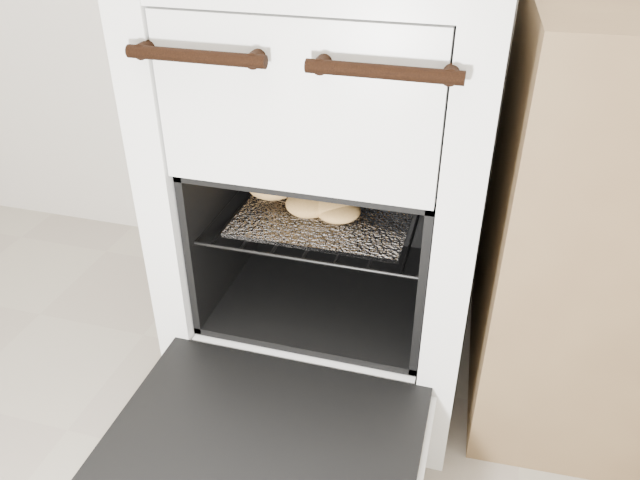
{
  "coord_description": "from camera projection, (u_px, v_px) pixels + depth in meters",
  "views": [
    {
      "loc": [
        0.49,
        -0.1,
        1.13
      ],
      "look_at": [
        0.19,
        0.99,
        0.43
      ],
      "focal_mm": 35.0,
      "sensor_mm": 36.0,
      "label": 1
    }
  ],
  "objects": [
    {
      "name": "foil_sheet",
      "position": [
        328.0,
        210.0,
        1.36
      ],
      "size": [
        0.36,
        0.32,
        0.01
      ],
      "primitive_type": "cube",
      "color": "white",
      "rests_on": "oven_rack"
    },
    {
      "name": "stove",
      "position": [
        339.0,
        186.0,
        1.42
      ],
      "size": [
        0.64,
        0.71,
        0.98
      ],
      "color": "silver",
      "rests_on": "ground"
    },
    {
      "name": "oven_rack",
      "position": [
        331.0,
        208.0,
        1.38
      ],
      "size": [
        0.47,
        0.45,
        0.01
      ],
      "color": "black",
      "rests_on": "stove"
    },
    {
      "name": "baked_rolls",
      "position": [
        313.0,
        194.0,
        1.36
      ],
      "size": [
        0.32,
        0.24,
        0.06
      ],
      "color": "tan",
      "rests_on": "foil_sheet"
    },
    {
      "name": "oven_door",
      "position": [
        262.0,
        449.0,
        1.12
      ],
      "size": [
        0.58,
        0.45,
        0.04
      ],
      "color": "black",
      "rests_on": "stove"
    }
  ]
}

